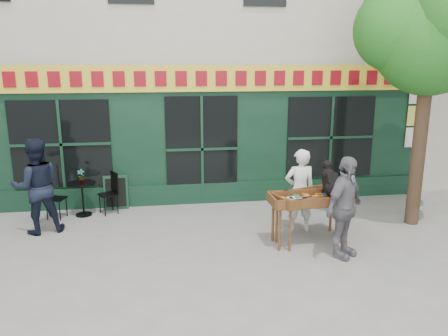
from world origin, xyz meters
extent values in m
plane|color=slate|center=(0.00, 0.00, 0.00)|extent=(80.00, 80.00, 0.00)
cube|color=beige|center=(0.00, 6.00, 5.00)|extent=(14.00, 7.00, 10.00)
cube|color=black|center=(0.00, 2.42, 1.60)|extent=(11.00, 0.16, 3.20)
cube|color=yellow|center=(0.00, 2.30, 3.00)|extent=(11.00, 0.06, 0.60)
cube|color=maroon|center=(0.00, 2.26, 3.00)|extent=(9.60, 0.03, 0.34)
cube|color=black|center=(0.00, 2.32, 0.25)|extent=(11.00, 0.10, 0.50)
cube|color=black|center=(0.00, 2.32, 1.35)|extent=(1.70, 0.05, 2.50)
cube|color=black|center=(-3.20, 2.32, 1.55)|extent=(2.20, 0.05, 2.00)
cube|color=black|center=(3.20, 2.32, 1.55)|extent=(2.20, 0.05, 2.00)
cube|color=silver|center=(5.40, 2.30, 1.50)|extent=(0.42, 0.02, 0.50)
cube|color=#E5D14C|center=(5.40, 2.30, 2.05)|extent=(0.42, 0.02, 0.50)
cube|color=silver|center=(5.40, 2.30, 2.60)|extent=(0.42, 0.02, 0.50)
cylinder|color=#382619|center=(4.30, 0.30, 1.80)|extent=(0.28, 0.28, 3.60)
sphere|color=#145A16|center=(4.30, 0.30, 3.80)|extent=(2.20, 2.20, 2.20)
sphere|color=#145A16|center=(3.70, 0.50, 4.00)|extent=(1.70, 1.70, 1.70)
sphere|color=#145A16|center=(4.00, 0.90, 4.40)|extent=(1.60, 1.60, 1.60)
cylinder|color=brown|center=(1.11, -0.66, 0.40)|extent=(0.05, 0.05, 0.80)
cylinder|color=brown|center=(2.41, -0.63, 0.40)|extent=(0.05, 0.05, 0.80)
cylinder|color=brown|center=(1.10, -0.22, 0.40)|extent=(0.05, 0.05, 0.80)
cylinder|color=brown|center=(2.40, -0.19, 0.40)|extent=(0.05, 0.05, 0.80)
cube|color=brown|center=(1.75, -0.43, 0.82)|extent=(1.52, 0.62, 0.05)
cube|color=brown|center=(1.76, -0.72, 0.90)|extent=(1.50, 0.08, 0.18)
cube|color=brown|center=(1.75, -0.14, 0.90)|extent=(1.50, 0.08, 0.18)
cube|color=brown|center=(1.75, -0.43, 0.88)|extent=(1.31, 0.44, 0.06)
imported|color=silver|center=(1.75, 0.22, 0.85)|extent=(0.63, 0.43, 1.71)
cylinder|color=brown|center=(1.29, -0.71, 0.40)|extent=(0.05, 0.05, 0.80)
cylinder|color=brown|center=(2.53, -0.31, 0.40)|extent=(0.05, 0.05, 0.80)
cylinder|color=brown|center=(1.16, -0.29, 0.40)|extent=(0.05, 0.05, 0.80)
cylinder|color=brown|center=(2.39, 0.11, 0.40)|extent=(0.05, 0.05, 0.80)
cube|color=brown|center=(1.84, -0.30, 0.82)|extent=(1.61, 1.01, 0.05)
cube|color=brown|center=(1.93, -0.58, 0.90)|extent=(1.44, 0.50, 0.18)
cube|color=brown|center=(1.75, -0.02, 0.90)|extent=(1.44, 0.50, 0.18)
cube|color=brown|center=(1.84, -0.30, 0.88)|extent=(1.36, 0.78, 0.06)
imported|color=slate|center=(2.14, -1.05, 0.91)|extent=(1.11, 1.00, 1.81)
cylinder|color=black|center=(-2.74, 1.83, 0.02)|extent=(0.36, 0.36, 0.03)
cylinder|color=black|center=(-2.74, 1.83, 0.38)|extent=(0.04, 0.04, 0.72)
cylinder|color=black|center=(-2.74, 1.83, 0.75)|extent=(0.60, 0.60, 0.03)
cube|color=black|center=(-3.29, 1.73, 0.45)|extent=(0.45, 0.45, 0.03)
cube|color=black|center=(-3.45, 1.78, 0.70)|extent=(0.13, 0.35, 0.50)
cylinder|color=black|center=(-3.19, 1.54, 0.22)|extent=(0.02, 0.02, 0.44)
cylinder|color=black|center=(-3.10, 1.83, 0.22)|extent=(0.02, 0.02, 0.44)
cylinder|color=black|center=(-3.47, 1.63, 0.22)|extent=(0.02, 0.02, 0.44)
cylinder|color=black|center=(-3.39, 1.91, 0.22)|extent=(0.02, 0.02, 0.44)
cube|color=black|center=(-2.19, 1.88, 0.45)|extent=(0.49, 0.49, 0.03)
cube|color=black|center=(-2.04, 1.96, 0.70)|extent=(0.20, 0.33, 0.50)
cylinder|color=black|center=(-2.39, 1.94, 0.22)|extent=(0.02, 0.02, 0.44)
cylinder|color=black|center=(-2.25, 1.67, 0.22)|extent=(0.02, 0.02, 0.44)
cylinder|color=black|center=(-2.13, 2.08, 0.22)|extent=(0.02, 0.02, 0.44)
cylinder|color=black|center=(-1.98, 1.81, 0.22)|extent=(0.02, 0.02, 0.44)
imported|color=gray|center=(-2.74, 1.83, 0.92)|extent=(0.16, 0.11, 0.31)
imported|color=black|center=(-3.44, 0.93, 0.96)|extent=(1.12, 0.99, 1.93)
cube|color=black|center=(-2.05, 2.20, 0.40)|extent=(0.57, 0.23, 0.79)
cube|color=black|center=(-2.05, 2.18, 0.40)|extent=(0.47, 0.20, 0.65)
camera|label=1|loc=(-0.98, -7.85, 3.35)|focal=35.00mm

